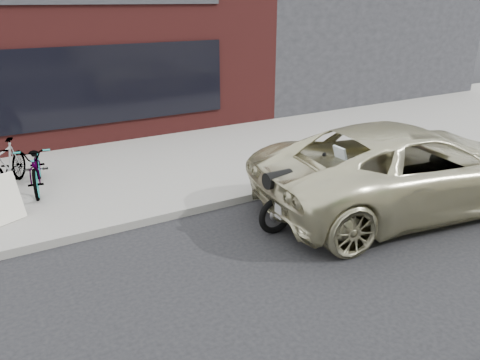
{
  "coord_description": "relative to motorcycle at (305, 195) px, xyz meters",
  "views": [
    {
      "loc": [
        -3.36,
        -3.3,
        3.78
      ],
      "look_at": [
        0.4,
        3.24,
        0.85
      ],
      "focal_mm": 35.0,
      "sensor_mm": 36.0,
      "label": 1
    }
  ],
  "objects": [
    {
      "name": "sandwich_sign",
      "position": [
        -4.59,
        2.6,
        -0.03
      ],
      "size": [
        0.67,
        0.65,
        0.82
      ],
      "rotation": [
        0.0,
        0.0,
        0.46
      ],
      "color": "white",
      "rests_on": "near_sidewalk"
    },
    {
      "name": "motorcycle",
      "position": [
        0.0,
        0.0,
        0.0
      ],
      "size": [
        2.15,
        0.69,
        1.36
      ],
      "rotation": [
        0.0,
        0.0,
        -0.01
      ],
      "color": "black",
      "rests_on": "ground"
    },
    {
      "name": "ground",
      "position": [
        -1.37,
        -2.63,
        -0.59
      ],
      "size": [
        120.0,
        120.0,
        0.0
      ],
      "primitive_type": "plane",
      "color": "black",
      "rests_on": "ground"
    },
    {
      "name": "storefront",
      "position": [
        -3.37,
        11.36,
        1.66
      ],
      "size": [
        14.0,
        10.07,
        4.5
      ],
      "color": "#511B1A",
      "rests_on": "ground"
    },
    {
      "name": "near_sidewalk",
      "position": [
        -1.37,
        4.37,
        -0.51
      ],
      "size": [
        44.0,
        6.0,
        0.15
      ],
      "primitive_type": "cube",
      "color": "gray",
      "rests_on": "ground"
    },
    {
      "name": "minivan",
      "position": [
        2.13,
        -0.31,
        0.22
      ],
      "size": [
        6.15,
        3.49,
        1.62
      ],
      "primitive_type": "imported",
      "rotation": [
        0.0,
        0.0,
        1.43
      ],
      "color": "beige",
      "rests_on": "ground"
    },
    {
      "name": "neighbour_building",
      "position": [
        8.63,
        11.37,
        2.41
      ],
      "size": [
        10.0,
        10.0,
        6.0
      ],
      "primitive_type": "cube",
      "color": "#242529",
      "rests_on": "ground"
    },
    {
      "name": "bicycle_rear",
      "position": [
        -4.37,
        4.11,
        0.06
      ],
      "size": [
        1.19,
        1.68,
        0.99
      ],
      "primitive_type": "imported",
      "rotation": [
        0.0,
        0.0,
        -0.49
      ],
      "color": "gray",
      "rests_on": "near_sidewalk"
    },
    {
      "name": "bicycle_front",
      "position": [
        -3.87,
        3.8,
        0.05
      ],
      "size": [
        0.92,
        1.92,
        0.97
      ],
      "primitive_type": "imported",
      "rotation": [
        0.0,
        0.0,
        -0.16
      ],
      "color": "gray",
      "rests_on": "near_sidewalk"
    }
  ]
}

